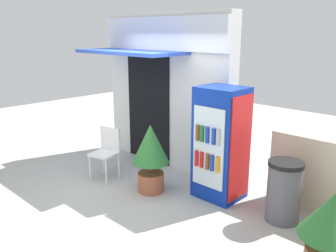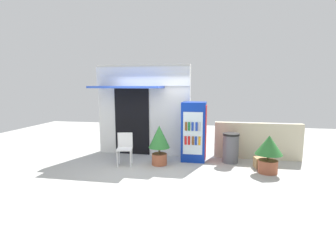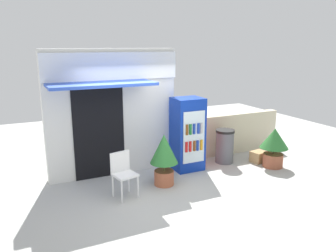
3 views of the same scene
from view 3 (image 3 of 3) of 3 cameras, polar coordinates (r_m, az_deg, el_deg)
The scene contains 9 objects.
ground at distance 6.78m, azimuth -1.47°, elevation -11.78°, with size 16.00×16.00×0.00m, color #B2B2AD.
storefront_building at distance 7.57m, azimuth -9.68°, elevation 2.71°, with size 2.97×1.19×2.85m.
drink_cooler at distance 7.87m, azimuth 3.44°, elevation -1.40°, with size 0.70×0.65×1.73m.
plastic_chair at distance 6.62m, azimuth -7.75°, elevation -7.63°, with size 0.49×0.48×0.89m.
potted_plant_near_shop at distance 7.02m, azimuth -0.69°, elevation -4.96°, with size 0.59×0.59×1.11m.
potted_plant_curbside at distance 8.47m, azimuth 17.74°, elevation -2.93°, with size 0.68×0.68×0.97m.
trash_bin at distance 8.53m, azimuth 9.69°, elevation -3.42°, with size 0.47×0.47×0.85m.
stone_boundary_wall at distance 9.40m, azimuth 11.76°, elevation -1.15°, with size 2.54×0.23×1.09m, color beige.
cardboard_box at distance 8.83m, azimuth 15.29°, elevation -5.10°, with size 0.37×0.31×0.28m, color tan.
Camera 3 is at (-2.46, -5.60, 2.93)m, focal length 35.54 mm.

